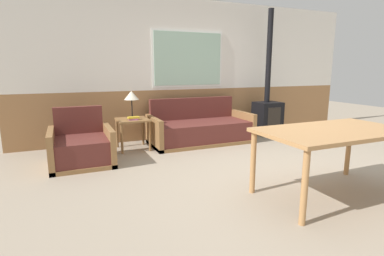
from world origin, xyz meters
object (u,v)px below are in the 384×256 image
object	(u,v)px
couch	(200,130)
wood_stove	(268,108)
side_table	(133,124)
armchair	(82,148)
dining_table	(333,136)
table_lamp	(132,97)

from	to	relation	value
couch	wood_stove	distance (m)	1.64
side_table	wood_stove	bearing A→B (deg)	1.49
armchair	dining_table	world-z (taller)	armchair
armchair	side_table	xyz separation A→B (m)	(0.87, 0.51, 0.20)
dining_table	couch	bearing A→B (deg)	96.27
couch	side_table	xyz separation A→B (m)	(-1.27, 0.02, 0.20)
couch	side_table	bearing A→B (deg)	178.96
dining_table	side_table	bearing A→B (deg)	119.56
armchair	dining_table	distance (m)	3.35
wood_stove	armchair	bearing A→B (deg)	-171.07
side_table	table_lamp	distance (m)	0.47
couch	wood_stove	xyz separation A→B (m)	(1.61, 0.10, 0.32)
couch	armchair	bearing A→B (deg)	-167.08
table_lamp	dining_table	distance (m)	3.27
side_table	dining_table	size ratio (longest dim) A/B	0.33
couch	side_table	size ratio (longest dim) A/B	3.56
couch	wood_stove	world-z (taller)	wood_stove
table_lamp	armchair	bearing A→B (deg)	-145.70
armchair	couch	bearing A→B (deg)	8.30
side_table	table_lamp	bearing A→B (deg)	78.42
wood_stove	couch	bearing A→B (deg)	-176.51
couch	armchair	world-z (taller)	couch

